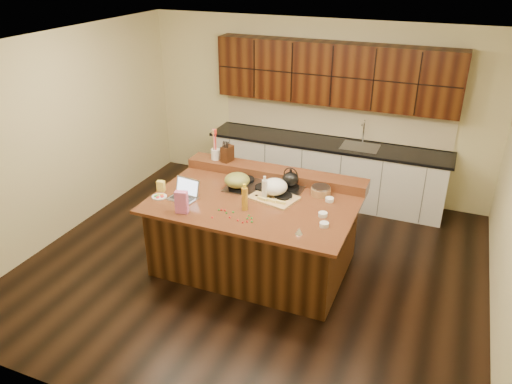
% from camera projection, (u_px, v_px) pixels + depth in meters
% --- Properties ---
extents(room, '(5.52, 5.02, 2.72)m').
position_uv_depth(room, '(254.00, 166.00, 5.71)').
color(room, black).
rests_on(room, ground).
extents(island, '(2.40, 1.60, 0.92)m').
position_uv_depth(island, '(254.00, 233.00, 6.10)').
color(island, black).
rests_on(island, ground).
extents(back_ledge, '(2.40, 0.30, 0.12)m').
position_uv_depth(back_ledge, '(275.00, 173.00, 6.46)').
color(back_ledge, black).
rests_on(back_ledge, island).
extents(cooktop, '(0.92, 0.52, 0.05)m').
position_uv_depth(cooktop, '(264.00, 188.00, 6.15)').
color(cooktop, gray).
rests_on(cooktop, island).
extents(back_counter, '(3.70, 0.66, 2.40)m').
position_uv_depth(back_counter, '(329.00, 138.00, 7.62)').
color(back_counter, silver).
rests_on(back_counter, ground).
extents(kettle, '(0.21, 0.21, 0.18)m').
position_uv_depth(kettle, '(291.00, 179.00, 6.10)').
color(kettle, black).
rests_on(kettle, cooktop).
extents(green_bowl, '(0.36, 0.36, 0.17)m').
position_uv_depth(green_bowl, '(237.00, 180.00, 6.09)').
color(green_bowl, olive).
rests_on(green_bowl, cooktop).
extents(laptop, '(0.35, 0.29, 0.22)m').
position_uv_depth(laptop, '(185.00, 193.00, 5.93)').
color(laptop, '#B7B7BC').
rests_on(laptop, island).
extents(oil_bottle, '(0.09, 0.09, 0.27)m').
position_uv_depth(oil_bottle, '(245.00, 199.00, 5.63)').
color(oil_bottle, '#B98420').
rests_on(oil_bottle, island).
extents(vinegar_bottle, '(0.08, 0.08, 0.25)m').
position_uv_depth(vinegar_bottle, '(264.00, 190.00, 5.86)').
color(vinegar_bottle, silver).
rests_on(vinegar_bottle, island).
extents(wooden_tray, '(0.61, 0.50, 0.22)m').
position_uv_depth(wooden_tray, '(274.00, 189.00, 5.94)').
color(wooden_tray, tan).
rests_on(wooden_tray, island).
extents(ramekin_a, '(0.12, 0.12, 0.04)m').
position_uv_depth(ramekin_a, '(324.00, 225.00, 5.33)').
color(ramekin_a, white).
rests_on(ramekin_a, island).
extents(ramekin_b, '(0.13, 0.13, 0.04)m').
position_uv_depth(ramekin_b, '(323.00, 214.00, 5.53)').
color(ramekin_b, white).
rests_on(ramekin_b, island).
extents(ramekin_c, '(0.10, 0.10, 0.04)m').
position_uv_depth(ramekin_c, '(330.00, 200.00, 5.86)').
color(ramekin_c, white).
rests_on(ramekin_c, island).
extents(strainer_bowl, '(0.29, 0.29, 0.09)m').
position_uv_depth(strainer_bowl, '(321.00, 191.00, 6.00)').
color(strainer_bowl, '#996B3F').
rests_on(strainer_bowl, island).
extents(kitchen_timer, '(0.08, 0.08, 0.07)m').
position_uv_depth(kitchen_timer, '(299.00, 231.00, 5.18)').
color(kitchen_timer, silver).
rests_on(kitchen_timer, island).
extents(pink_bag, '(0.15, 0.10, 0.26)m').
position_uv_depth(pink_bag, '(182.00, 202.00, 5.56)').
color(pink_bag, '#D5649F').
rests_on(pink_bag, island).
extents(candy_plate, '(0.20, 0.20, 0.01)m').
position_uv_depth(candy_plate, '(159.00, 197.00, 5.96)').
color(candy_plate, white).
rests_on(candy_plate, island).
extents(package_box, '(0.10, 0.08, 0.13)m').
position_uv_depth(package_box, '(161.00, 186.00, 6.09)').
color(package_box, '#F8DA57').
rests_on(package_box, island).
extents(utensil_crock, '(0.12, 0.12, 0.14)m').
position_uv_depth(utensil_crock, '(216.00, 154.00, 6.69)').
color(utensil_crock, white).
rests_on(utensil_crock, back_ledge).
extents(knife_block, '(0.14, 0.19, 0.21)m').
position_uv_depth(knife_block, '(227.00, 154.00, 6.62)').
color(knife_block, black).
rests_on(knife_block, back_ledge).
extents(gumdrop_0, '(0.02, 0.02, 0.02)m').
position_uv_depth(gumdrop_0, '(222.00, 210.00, 5.66)').
color(gumdrop_0, red).
rests_on(gumdrop_0, island).
extents(gumdrop_1, '(0.02, 0.02, 0.02)m').
position_uv_depth(gumdrop_1, '(233.00, 212.00, 5.61)').
color(gumdrop_1, '#198C26').
rests_on(gumdrop_1, island).
extents(gumdrop_2, '(0.02, 0.02, 0.02)m').
position_uv_depth(gumdrop_2, '(238.00, 220.00, 5.44)').
color(gumdrop_2, red).
rests_on(gumdrop_2, island).
extents(gumdrop_3, '(0.02, 0.02, 0.02)m').
position_uv_depth(gumdrop_3, '(219.00, 210.00, 5.66)').
color(gumdrop_3, '#198C26').
rests_on(gumdrop_3, island).
extents(gumdrop_4, '(0.02, 0.02, 0.02)m').
position_uv_depth(gumdrop_4, '(247.00, 222.00, 5.41)').
color(gumdrop_4, red).
rests_on(gumdrop_4, island).
extents(gumdrop_5, '(0.02, 0.02, 0.02)m').
position_uv_depth(gumdrop_5, '(249.00, 215.00, 5.54)').
color(gumdrop_5, '#198C26').
rests_on(gumdrop_5, island).
extents(gumdrop_6, '(0.02, 0.02, 0.02)m').
position_uv_depth(gumdrop_6, '(212.00, 217.00, 5.50)').
color(gumdrop_6, red).
rests_on(gumdrop_6, island).
extents(gumdrop_7, '(0.02, 0.02, 0.02)m').
position_uv_depth(gumdrop_7, '(252.00, 218.00, 5.48)').
color(gumdrop_7, '#198C26').
rests_on(gumdrop_7, island).
extents(gumdrop_8, '(0.02, 0.02, 0.02)m').
position_uv_depth(gumdrop_8, '(225.00, 210.00, 5.65)').
color(gumdrop_8, red).
rests_on(gumdrop_8, island).
extents(gumdrop_9, '(0.02, 0.02, 0.02)m').
position_uv_depth(gumdrop_9, '(252.00, 222.00, 5.41)').
color(gumdrop_9, '#198C26').
rests_on(gumdrop_9, island).
extents(gumdrop_10, '(0.02, 0.02, 0.02)m').
position_uv_depth(gumdrop_10, '(243.00, 222.00, 5.40)').
color(gumdrop_10, red).
rests_on(gumdrop_10, island).
extents(gumdrop_11, '(0.02, 0.02, 0.02)m').
position_uv_depth(gumdrop_11, '(247.00, 218.00, 5.48)').
color(gumdrop_11, '#198C26').
rests_on(gumdrop_11, island).
extents(gumdrop_12, '(0.02, 0.02, 0.02)m').
position_uv_depth(gumdrop_12, '(230.00, 217.00, 5.50)').
color(gumdrop_12, red).
rests_on(gumdrop_12, island).
extents(gumdrop_13, '(0.02, 0.02, 0.02)m').
position_uv_depth(gumdrop_13, '(226.00, 213.00, 5.59)').
color(gumdrop_13, '#198C26').
rests_on(gumdrop_13, island).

